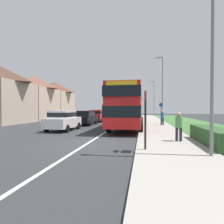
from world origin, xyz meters
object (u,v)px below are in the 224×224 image
parked_car_dark_green (105,114)px  pedestrian_at_stop (179,125)px  double_decker_bus (128,106)px  cycle_route_sign (161,112)px  parked_car_white (63,120)px  pedestrian_walking_away (162,117)px  street_lamp_far (154,97)px  street_lamp_mid (162,86)px  street_lamp_near (209,42)px  parked_car_red (97,115)px  parked_car_black (86,117)px  bus_stop_sign (145,116)px

parked_car_dark_green → pedestrian_at_stop: size_ratio=2.65×
double_decker_bus → cycle_route_sign: (3.45, 4.88, -0.71)m
double_decker_bus → pedestrian_at_stop: 7.34m
parked_car_dark_green → pedestrian_at_stop: parked_car_dark_green is taller
parked_car_white → pedestrian_walking_away: 10.15m
parked_car_white → pedestrian_at_stop: 9.49m
parked_car_dark_green → pedestrian_at_stop: bearing=-67.5°
parked_car_white → street_lamp_far: bearing=71.9°
cycle_route_sign → street_lamp_mid: size_ratio=0.31×
street_lamp_near → parked_car_red: bearing=116.8°
parked_car_white → pedestrian_walking_away: (8.65, 5.30, 0.04)m
cycle_route_sign → street_lamp_mid: street_lamp_mid is taller
parked_car_red → pedestrian_walking_away: bearing=-30.6°
double_decker_bus → parked_car_red: bearing=122.1°
parked_car_black → parked_car_red: parked_car_red is taller
parked_car_black → parked_car_dark_green: parked_car_dark_green is taller
double_decker_bus → parked_car_white: double_decker_bus is taller
pedestrian_walking_away → bus_stop_sign: bearing=-99.3°
pedestrian_at_stop → cycle_route_sign: (0.19, 11.35, 0.45)m
bus_stop_sign → cycle_route_sign: bearing=81.7°
cycle_route_sign → pedestrian_walking_away: bearing=-91.6°
street_lamp_near → street_lamp_far: bearing=89.9°
pedestrian_walking_away → pedestrian_at_stop: bearing=-90.8°
parked_car_red → pedestrian_walking_away: (8.40, -4.97, 0.06)m
parked_car_white → street_lamp_far: (9.08, 27.80, 3.70)m
parked_car_red → street_lamp_near: (8.75, -17.36, 3.36)m
parked_car_black → street_lamp_far: (8.84, 22.50, 3.75)m
street_lamp_mid → street_lamp_near: bearing=-89.6°
double_decker_bus → street_lamp_mid: bearing=59.8°
pedestrian_walking_away → parked_car_red: bearing=149.4°
street_lamp_near → parked_car_black: bearing=125.3°
pedestrian_at_stop → parked_car_white: bearing=153.8°
street_lamp_near → street_lamp_mid: 15.65m
parked_car_white → street_lamp_mid: bearing=43.9°
parked_car_black → street_lamp_far: street_lamp_far is taller
bus_stop_sign → street_lamp_mid: (2.17, 15.01, 3.11)m
parked_car_dark_green → parked_car_black: bearing=-89.7°
cycle_route_sign → parked_car_black: bearing=-167.5°
parked_car_red → parked_car_black: bearing=-90.2°
bus_stop_sign → street_lamp_near: bearing=-15.7°
pedestrian_walking_away → bus_stop_sign: size_ratio=0.64×
parked_car_dark_green → parked_car_white: bearing=-90.7°
parked_car_dark_green → street_lamp_near: size_ratio=0.59×
parked_car_black → street_lamp_far: bearing=68.6°
parked_car_dark_green → bus_stop_sign: 23.29m
parked_car_black → street_lamp_mid: (8.66, 3.27, 3.76)m
pedestrian_at_stop → street_lamp_mid: bearing=88.3°
double_decker_bus → pedestrian_at_stop: size_ratio=6.05×
street_lamp_far → parked_car_white: bearing=-108.1°
double_decker_bus → bus_stop_sign: (1.48, -8.73, -0.60)m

